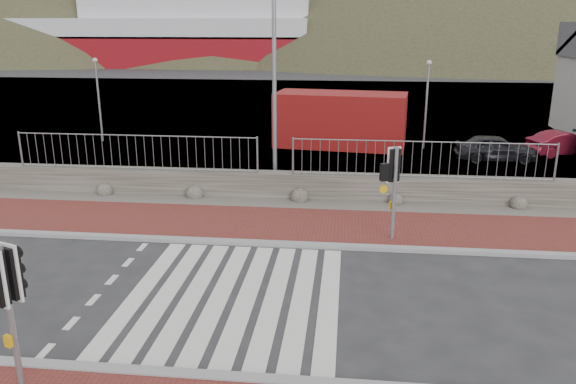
# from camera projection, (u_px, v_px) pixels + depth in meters

# --- Properties ---
(ground) EXTENTS (220.00, 220.00, 0.00)m
(ground) POSITION_uv_depth(u_px,v_px,m) (233.00, 296.00, 12.36)
(ground) COLOR #28282B
(ground) RESTS_ON ground
(sidewalk_far) EXTENTS (40.00, 3.00, 0.08)m
(sidewalk_far) POSITION_uv_depth(u_px,v_px,m) (264.00, 224.00, 16.62)
(sidewalk_far) COLOR maroon
(sidewalk_far) RESTS_ON ground
(kerb_near) EXTENTS (40.00, 0.25, 0.12)m
(kerb_near) POSITION_uv_depth(u_px,v_px,m) (198.00, 376.00, 9.49)
(kerb_near) COLOR gray
(kerb_near) RESTS_ON ground
(kerb_far) EXTENTS (40.00, 0.25, 0.12)m
(kerb_far) POSITION_uv_depth(u_px,v_px,m) (256.00, 243.00, 15.19)
(kerb_far) COLOR gray
(kerb_far) RESTS_ON ground
(zebra_crossing) EXTENTS (4.62, 5.60, 0.01)m
(zebra_crossing) POSITION_uv_depth(u_px,v_px,m) (233.00, 296.00, 12.35)
(zebra_crossing) COLOR silver
(zebra_crossing) RESTS_ON ground
(gravel_strip) EXTENTS (40.00, 1.50, 0.06)m
(gravel_strip) POSITION_uv_depth(u_px,v_px,m) (273.00, 204.00, 18.53)
(gravel_strip) COLOR #59544C
(gravel_strip) RESTS_ON ground
(stone_wall) EXTENTS (40.00, 0.60, 0.90)m
(stone_wall) POSITION_uv_depth(u_px,v_px,m) (276.00, 185.00, 19.17)
(stone_wall) COLOR #47433A
(stone_wall) RESTS_ON ground
(railing) EXTENTS (18.07, 0.07, 1.22)m
(railing) POSITION_uv_depth(u_px,v_px,m) (275.00, 147.00, 18.63)
(railing) COLOR gray
(railing) RESTS_ON stone_wall
(quay) EXTENTS (120.00, 40.00, 0.50)m
(quay) POSITION_uv_depth(u_px,v_px,m) (314.00, 109.00, 38.90)
(quay) COLOR #4C4C4F
(quay) RESTS_ON ground
(water) EXTENTS (220.00, 50.00, 0.05)m
(water) POSITION_uv_depth(u_px,v_px,m) (331.00, 69.00, 72.19)
(water) COLOR #3F4C54
(water) RESTS_ON ground
(ferry) EXTENTS (50.00, 16.00, 20.00)m
(ferry) POSITION_uv_depth(u_px,v_px,m) (156.00, 25.00, 77.94)
(ferry) COLOR maroon
(ferry) RESTS_ON ground
(hills_backdrop) EXTENTS (254.00, 90.00, 100.00)m
(hills_backdrop) POSITION_uv_depth(u_px,v_px,m) (370.00, 188.00, 101.97)
(hills_backdrop) COLOR #323822
(hills_backdrop) RESTS_ON ground
(traffic_signal_near) EXTENTS (0.42, 0.33, 2.55)m
(traffic_signal_near) POSITION_uv_depth(u_px,v_px,m) (6.00, 288.00, 8.71)
(traffic_signal_near) COLOR gray
(traffic_signal_near) RESTS_ON ground
(traffic_signal_far) EXTENTS (0.65, 0.41, 2.64)m
(traffic_signal_far) POSITION_uv_depth(u_px,v_px,m) (394.00, 174.00, 14.94)
(traffic_signal_far) COLOR gray
(traffic_signal_far) RESTS_ON ground
(streetlight) EXTENTS (1.77, 0.47, 8.37)m
(streetlight) POSITION_uv_depth(u_px,v_px,m) (278.00, 56.00, 18.71)
(streetlight) COLOR gray
(streetlight) RESTS_ON ground
(shipping_container) EXTENTS (6.45, 3.36, 2.57)m
(shipping_container) POSITION_uv_depth(u_px,v_px,m) (340.00, 120.00, 26.98)
(shipping_container) COLOR maroon
(shipping_container) RESTS_ON ground
(car_a) EXTENTS (3.39, 1.43, 1.15)m
(car_a) POSITION_uv_depth(u_px,v_px,m) (495.00, 148.00, 24.24)
(car_a) COLOR black
(car_a) RESTS_ON ground
(car_b) EXTENTS (3.48, 2.04, 1.08)m
(car_b) POSITION_uv_depth(u_px,v_px,m) (565.00, 143.00, 25.32)
(car_b) COLOR #5E0D1B
(car_b) RESTS_ON ground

